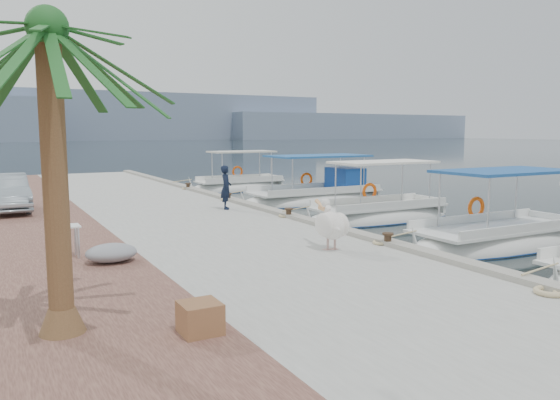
# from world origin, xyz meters

# --- Properties ---
(ground) EXTENTS (400.00, 400.00, 0.00)m
(ground) POSITION_xyz_m (0.00, 0.00, 0.00)
(ground) COLOR black
(ground) RESTS_ON ground
(concrete_quay) EXTENTS (6.00, 40.00, 0.50)m
(concrete_quay) POSITION_xyz_m (-3.00, 5.00, 0.25)
(concrete_quay) COLOR #9A9A95
(concrete_quay) RESTS_ON ground
(quay_curb) EXTENTS (0.44, 40.00, 0.12)m
(quay_curb) POSITION_xyz_m (-0.22, 5.00, 0.56)
(quay_curb) COLOR gray
(quay_curb) RESTS_ON concrete_quay
(cobblestone_strip) EXTENTS (4.00, 40.00, 0.50)m
(cobblestone_strip) POSITION_xyz_m (-8.00, 5.00, 0.25)
(cobblestone_strip) COLOR brown
(cobblestone_strip) RESTS_ON ground
(distant_hills) EXTENTS (330.00, 60.00, 18.00)m
(distant_hills) POSITION_xyz_m (29.61, 201.49, 7.61)
(distant_hills) COLOR slate
(distant_hills) RESTS_ON ground
(fishing_caique_b) EXTENTS (6.63, 2.37, 2.83)m
(fishing_caique_b) POSITION_xyz_m (3.90, -3.29, 0.12)
(fishing_caique_b) COLOR white
(fishing_caique_b) RESTS_ON ground
(fishing_caique_c) EXTENTS (6.44, 2.09, 2.83)m
(fishing_caique_c) POSITION_xyz_m (3.81, 2.01, 0.13)
(fishing_caique_c) COLOR white
(fishing_caique_c) RESTS_ON ground
(fishing_caique_d) EXTENTS (7.72, 2.61, 2.83)m
(fishing_caique_d) POSITION_xyz_m (4.56, 7.55, 0.19)
(fishing_caique_d) COLOR white
(fishing_caique_d) RESTS_ON ground
(fishing_caique_e) EXTENTS (6.01, 2.01, 2.83)m
(fishing_caique_e) POSITION_xyz_m (3.59, 14.13, 0.13)
(fishing_caique_e) COLOR white
(fishing_caique_e) RESTS_ON ground
(mooring_bollards) EXTENTS (0.28, 20.28, 0.33)m
(mooring_bollards) POSITION_xyz_m (-0.35, 1.50, 0.69)
(mooring_bollards) COLOR black
(mooring_bollards) RESTS_ON concrete_quay
(pelican) EXTENTS (0.70, 1.54, 1.19)m
(pelican) POSITION_xyz_m (-1.82, -3.16, 1.11)
(pelican) COLOR tan
(pelican) RESTS_ON concrete_quay
(fisherman) EXTENTS (0.56, 0.68, 1.60)m
(fisherman) POSITION_xyz_m (-1.35, 4.37, 1.30)
(fisherman) COLOR black
(fisherman) RESTS_ON concrete_quay
(date_palm) EXTENTS (4.60, 4.60, 5.09)m
(date_palm) POSITION_xyz_m (-8.20, -5.91, 4.65)
(date_palm) COLOR brown
(date_palm) RESTS_ON cobblestone_strip
(parked_car) EXTENTS (1.51, 4.05, 1.32)m
(parked_car) POSITION_xyz_m (-8.42, 7.64, 1.16)
(parked_car) COLOR #A0AEB7
(parked_car) RESTS_ON cobblestone_strip
(wooden_crate) EXTENTS (0.55, 0.55, 0.44)m
(wooden_crate) POSITION_xyz_m (-6.50, -6.86, 0.72)
(wooden_crate) COLOR brown
(wooden_crate) RESTS_ON cobblestone_strip
(tarp_bundle) EXTENTS (1.10, 0.90, 0.40)m
(tarp_bundle) POSITION_xyz_m (-6.72, -1.94, 0.70)
(tarp_bundle) COLOR gray
(tarp_bundle) RESTS_ON cobblestone_strip
(folding_table) EXTENTS (0.55, 0.55, 0.73)m
(folding_table) POSITION_xyz_m (-7.50, -1.05, 1.02)
(folding_table) COLOR silver
(folding_table) RESTS_ON cobblestone_strip
(rope_coil) EXTENTS (0.54, 0.54, 0.10)m
(rope_coil) POSITION_xyz_m (-0.50, -8.03, 0.55)
(rope_coil) COLOR #C6B284
(rope_coil) RESTS_ON concrete_quay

